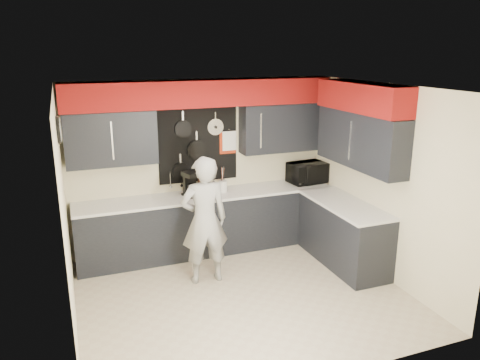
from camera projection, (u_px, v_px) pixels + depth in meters
name	position (u px, v px, depth m)	size (l,w,h in m)	color
ground	(242.00, 294.00, 5.96)	(4.00, 4.00, 0.00)	#C0B295
back_wall_assembly	(204.00, 120.00, 6.85)	(4.00, 0.36, 2.60)	#F3E4BB
right_wall_assembly	(363.00, 132.00, 6.30)	(0.36, 3.50, 2.60)	#F3E4BB
left_wall_assembly	(66.00, 215.00, 4.93)	(0.05, 3.50, 2.60)	#F3E4BB
base_cabinets	(246.00, 226.00, 7.02)	(3.95, 2.20, 0.92)	black
microwave	(307.00, 173.00, 7.55)	(0.59, 0.40, 0.33)	black
knife_block	(202.00, 186.00, 6.99)	(0.11, 0.11, 0.25)	#381C12
utensil_crock	(223.00, 186.00, 7.11)	(0.13, 0.13, 0.17)	white
coffee_maker	(191.00, 183.00, 6.89)	(0.27, 0.30, 0.36)	black
person	(204.00, 220.00, 6.10)	(0.63, 0.41, 1.72)	#9FA09D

